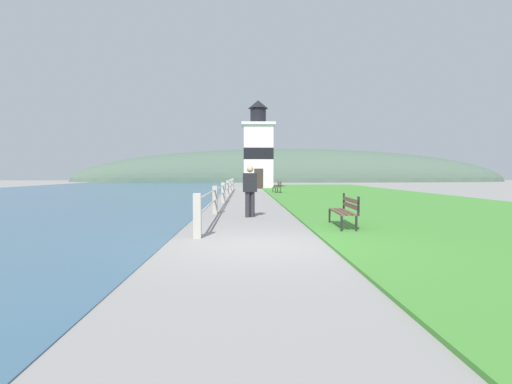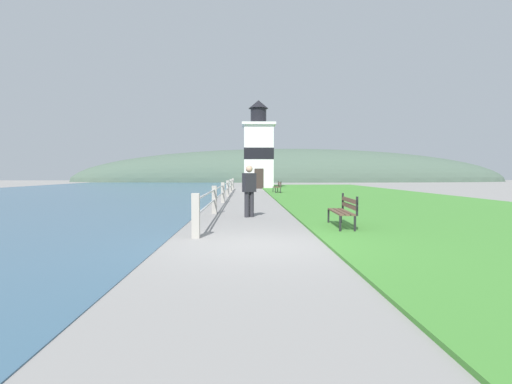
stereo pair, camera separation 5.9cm
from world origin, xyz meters
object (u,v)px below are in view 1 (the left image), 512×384
(park_bench_near, at_px, (345,209))
(lighthouse, at_px, (258,151))
(person_strolling, at_px, (250,189))
(park_bench_midway, at_px, (278,186))

(park_bench_near, relative_size, lighthouse, 0.21)
(park_bench_near, relative_size, person_strolling, 1.03)
(park_bench_near, height_order, park_bench_midway, same)
(park_bench_midway, bearing_deg, lighthouse, -86.34)
(park_bench_near, xyz_separation_m, lighthouse, (-1.34, 30.35, 3.29))
(park_bench_near, xyz_separation_m, person_strolling, (-2.57, 3.00, 0.43))
(park_bench_near, xyz_separation_m, park_bench_midway, (-0.21, 19.68, -0.00))
(person_strolling, bearing_deg, lighthouse, -32.33)
(park_bench_near, height_order, person_strolling, person_strolling)
(park_bench_near, distance_m, lighthouse, 30.55)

